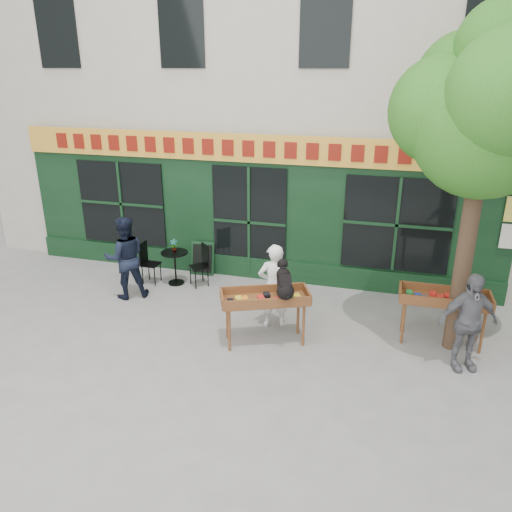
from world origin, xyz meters
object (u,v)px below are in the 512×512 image
object	(u,v)px
man_right	(468,322)
man_left	(125,258)
book_cart_center	(265,300)
woman	(274,286)
book_cart_right	(444,301)
bistro_table	(175,261)
dog	(285,279)

from	to	relation	value
man_right	man_left	world-z (taller)	man_left
book_cart_center	woman	xyz separation A→B (m)	(0.00, 0.65, -0.00)
book_cart_center	man_right	xyz separation A→B (m)	(3.31, 0.09, 0.01)
woman	book_cart_center	bearing A→B (deg)	66.52
book_cart_right	man_right	size ratio (longest dim) A/B	0.90
book_cart_right	bistro_table	size ratio (longest dim) A/B	1.98
dog	man_right	bearing A→B (deg)	-20.74
book_cart_right	man_left	world-z (taller)	man_left
man_left	dog	bearing A→B (deg)	128.55
bistro_table	woman	bearing A→B (deg)	-26.41
dog	book_cart_right	world-z (taller)	dog
bistro_table	dog	bearing A→B (deg)	-34.01
bistro_table	man_left	bearing A→B (deg)	-127.87
dog	book_cart_right	bearing A→B (deg)	-4.96
book_cart_center	man_left	world-z (taller)	man_left
book_cart_center	man_right	size ratio (longest dim) A/B	0.97
man_right	dog	bearing A→B (deg)	162.19
dog	man_right	distance (m)	3.00
man_right	bistro_table	bearing A→B (deg)	142.07
book_cart_right	book_cart_center	bearing A→B (deg)	-164.93
woman	man_right	xyz separation A→B (m)	(3.31, -0.56, 0.02)
woman	bistro_table	size ratio (longest dim) A/B	2.15
dog	man_left	world-z (taller)	man_left
bistro_table	man_left	xyz separation A→B (m)	(-0.70, -0.90, 0.35)
bistro_table	man_left	size ratio (longest dim) A/B	0.43
dog	man_right	world-z (taller)	man_right
man_left	book_cart_center	bearing A→B (deg)	127.68
woman	book_cart_right	xyz separation A→B (m)	(3.01, 0.19, 0.00)
dog	man_left	xyz separation A→B (m)	(-3.65, 1.09, -0.40)
man_right	woman	bearing A→B (deg)	149.88
book_cart_center	book_cart_right	distance (m)	3.13
woman	man_left	world-z (taller)	man_left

